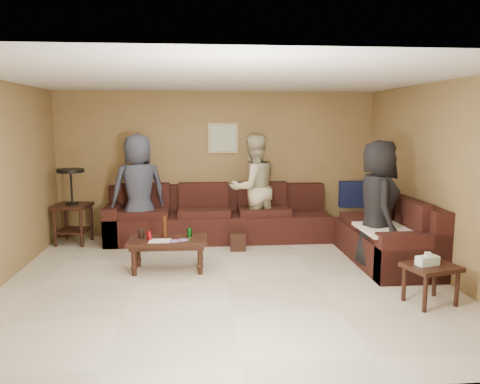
{
  "coord_description": "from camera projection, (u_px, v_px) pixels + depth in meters",
  "views": [
    {
      "loc": [
        -0.34,
        -5.67,
        2.01
      ],
      "look_at": [
        0.25,
        0.85,
        1.0
      ],
      "focal_mm": 35.0,
      "sensor_mm": 36.0,
      "label": 1
    }
  ],
  "objects": [
    {
      "name": "room",
      "position": [
        226.0,
        149.0,
        5.66
      ],
      "size": [
        5.6,
        5.5,
        2.5
      ],
      "color": "beige",
      "rests_on": "ground"
    },
    {
      "name": "sectional_sofa",
      "position": [
        271.0,
        227.0,
        7.43
      ],
      "size": [
        4.65,
        2.9,
        0.97
      ],
      "color": "#331411",
      "rests_on": "ground"
    },
    {
      "name": "coffee_table",
      "position": [
        168.0,
        243.0,
        6.27
      ],
      "size": [
        1.06,
        0.54,
        0.72
      ],
      "rotation": [
        0.0,
        0.0,
        -0.02
      ],
      "color": "black",
      "rests_on": "ground"
    },
    {
      "name": "end_table_left",
      "position": [
        72.0,
        205.0,
        7.61
      ],
      "size": [
        0.61,
        0.61,
        1.23
      ],
      "rotation": [
        0.0,
        0.0,
        -0.14
      ],
      "color": "black",
      "rests_on": "ground"
    },
    {
      "name": "side_table_right",
      "position": [
        430.0,
        270.0,
        5.12
      ],
      "size": [
        0.63,
        0.56,
        0.59
      ],
      "rotation": [
        0.0,
        0.0,
        0.26
      ],
      "color": "black",
      "rests_on": "ground"
    },
    {
      "name": "waste_bin",
      "position": [
        238.0,
        241.0,
        7.29
      ],
      "size": [
        0.25,
        0.25,
        0.28
      ],
      "primitive_type": "cube",
      "rotation": [
        0.0,
        0.0,
        -0.05
      ],
      "color": "black",
      "rests_on": "ground"
    },
    {
      "name": "wall_art",
      "position": [
        223.0,
        138.0,
        8.11
      ],
      "size": [
        0.52,
        0.04,
        0.52
      ],
      "color": "tan",
      "rests_on": "ground"
    },
    {
      "name": "person_left",
      "position": [
        139.0,
        190.0,
        7.53
      ],
      "size": [
        1.03,
        0.85,
        1.8
      ],
      "primitive_type": "imported",
      "rotation": [
        0.0,
        0.0,
        3.52
      ],
      "color": "#313545",
      "rests_on": "ground"
    },
    {
      "name": "person_middle",
      "position": [
        253.0,
        188.0,
        7.77
      ],
      "size": [
        1.05,
        0.95,
        1.77
      ],
      "primitive_type": "imported",
      "rotation": [
        0.0,
        0.0,
        3.54
      ],
      "color": "tan",
      "rests_on": "ground"
    },
    {
      "name": "person_right",
      "position": [
        378.0,
        205.0,
        6.3
      ],
      "size": [
        0.65,
        0.91,
        1.75
      ],
      "primitive_type": "imported",
      "rotation": [
        0.0,
        0.0,
        1.46
      ],
      "color": "black",
      "rests_on": "ground"
    }
  ]
}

